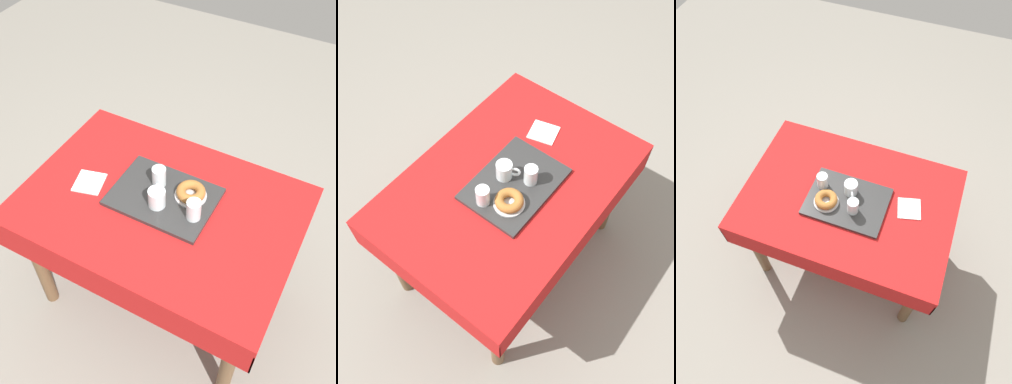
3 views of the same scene
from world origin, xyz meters
The scene contains 9 objects.
ground_plane centered at (0.00, 0.00, 0.00)m, with size 6.00×6.00×0.00m, color gray.
dining_table centered at (0.00, 0.00, 0.62)m, with size 1.17×0.82×0.72m.
serving_tray centered at (0.00, 0.03, 0.73)m, with size 0.43×0.32×0.02m, color #2D2D2D.
tea_mug_left centered at (0.00, -0.03, 0.78)m, with size 0.08×0.10×0.08m.
water_glass_near centered at (0.16, -0.01, 0.78)m, with size 0.06×0.06×0.09m.
water_glass_far centered at (-0.05, 0.08, 0.78)m, with size 0.06×0.06×0.09m.
donut_plate_left centered at (0.10, 0.08, 0.74)m, with size 0.14×0.14×0.01m, color silver.
sugar_donut_left centered at (0.10, 0.08, 0.77)m, with size 0.12×0.12×0.04m, color #A3662D.
paper_napkin centered at (-0.33, -0.05, 0.72)m, with size 0.12×0.13×0.01m, color white.
Camera 1 is at (0.59, -1.02, 2.11)m, focal length 40.75 mm.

